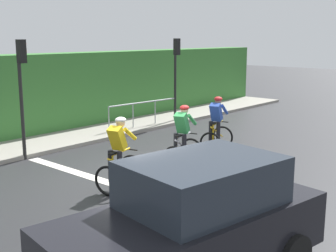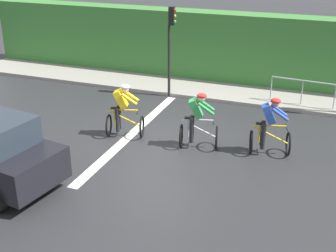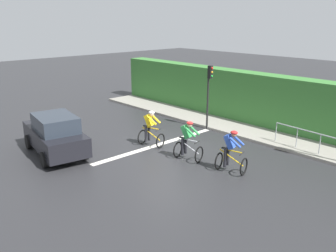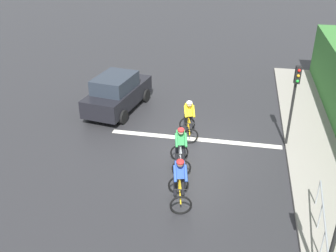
# 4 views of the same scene
# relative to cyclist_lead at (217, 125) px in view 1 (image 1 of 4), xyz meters

# --- Properties ---
(ground_plane) EXTENTS (80.00, 80.00, 0.00)m
(ground_plane) POSITION_rel_cyclist_lead_xyz_m (0.08, -3.41, -0.80)
(ground_plane) COLOR #28282B
(sidewalk_kerb) EXTENTS (2.80, 24.34, 0.12)m
(sidewalk_kerb) POSITION_rel_cyclist_lead_xyz_m (-4.93, -1.41, -0.74)
(sidewalk_kerb) COLOR gray
(sidewalk_kerb) RESTS_ON ground
(stone_wall_low) EXTENTS (0.44, 24.34, 0.46)m
(stone_wall_low) POSITION_rel_cyclist_lead_xyz_m (-5.83, -1.41, -0.57)
(stone_wall_low) COLOR tan
(stone_wall_low) RESTS_ON ground
(hedge_wall) EXTENTS (1.10, 24.34, 2.83)m
(hedge_wall) POSITION_rel_cyclist_lead_xyz_m (-6.13, -1.41, 0.62)
(hedge_wall) COLOR #387533
(hedge_wall) RESTS_ON ground
(road_marking_stop_line) EXTENTS (7.00, 0.30, 0.01)m
(road_marking_stop_line) POSITION_rel_cyclist_lead_xyz_m (0.08, -4.14, -0.79)
(road_marking_stop_line) COLOR silver
(road_marking_stop_line) RESTS_ON ground
(cyclist_lead) EXTENTS (0.92, 1.21, 1.66)m
(cyclist_lead) POSITION_rel_cyclist_lead_xyz_m (0.00, 0.00, 0.00)
(cyclist_lead) COLOR black
(cyclist_lead) RESTS_ON ground
(cyclist_second) EXTENTS (0.92, 1.21, 1.66)m
(cyclist_second) POSITION_rel_cyclist_lead_xyz_m (0.31, -1.97, 0.00)
(cyclist_second) COLOR black
(cyclist_second) RESTS_ON ground
(cyclist_mid) EXTENTS (0.93, 1.22, 1.66)m
(cyclist_mid) POSITION_rel_cyclist_lead_xyz_m (0.36, -4.29, 0.00)
(cyclist_mid) COLOR black
(cyclist_mid) RESTS_ON ground
(car_black) EXTENTS (2.36, 4.32, 1.76)m
(car_black) POSITION_rel_cyclist_lead_xyz_m (4.00, -6.26, 0.08)
(car_black) COLOR black
(car_black) RESTS_ON ground
(traffic_light_near_crossing) EXTENTS (0.21, 0.31, 3.34)m
(traffic_light_near_crossing) POSITION_rel_cyclist_lead_xyz_m (-3.56, -4.25, 1.43)
(traffic_light_near_crossing) COLOR black
(traffic_light_near_crossing) RESTS_ON ground
(traffic_light_far_junction) EXTENTS (0.21, 0.31, 3.34)m
(traffic_light_far_junction) POSITION_rel_cyclist_lead_xyz_m (-3.88, 2.71, 1.43)
(traffic_light_far_junction) COLOR black
(traffic_light_far_junction) RESTS_ON ground
(pedestrian_railing_kerbside) EXTENTS (0.34, 3.32, 1.03)m
(pedestrian_railing_kerbside) POSITION_rel_cyclist_lead_xyz_m (-4.03, 1.04, -0.02)
(pedestrian_railing_kerbside) COLOR #999EA3
(pedestrian_railing_kerbside) RESTS_ON ground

